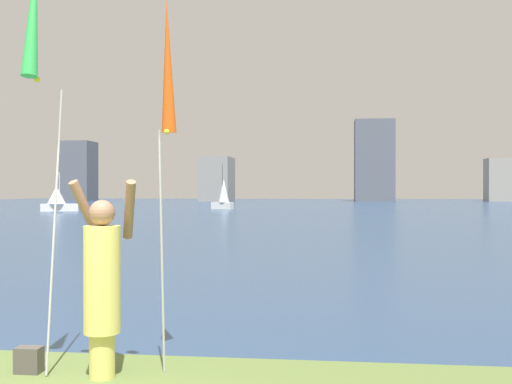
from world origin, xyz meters
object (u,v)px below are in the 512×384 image
(kite_flag_left, at_px, (34,24))
(sailboat_4, at_px, (57,199))
(bag, at_px, (29,360))
(kite_flag_right, at_px, (168,73))
(sailboat_2, at_px, (223,195))
(person, at_px, (102,280))

(kite_flag_left, bearing_deg, sailboat_4, 114.81)
(bag, relative_size, sailboat_4, 0.08)
(kite_flag_right, height_order, sailboat_2, sailboat_2)
(person, bearing_deg, kite_flag_left, -135.19)
(sailboat_2, bearing_deg, bag, -82.43)
(sailboat_4, bearing_deg, kite_flag_left, -65.19)
(bag, bearing_deg, sailboat_4, 114.72)
(person, xyz_separation_m, kite_flag_left, (-0.59, -0.29, 2.57))
(kite_flag_left, bearing_deg, person, 26.00)
(person, distance_m, kite_flag_right, 2.29)
(kite_flag_left, height_order, kite_flag_right, kite_flag_left)
(kite_flag_right, height_order, sailboat_4, kite_flag_right)
(person, height_order, sailboat_4, sailboat_4)
(bag, bearing_deg, kite_flag_right, 12.52)
(kite_flag_right, relative_size, sailboat_2, 0.90)
(sailboat_2, bearing_deg, sailboat_4, -151.15)
(bag, distance_m, sailboat_2, 52.63)
(kite_flag_right, distance_m, bag, 3.37)
(person, bearing_deg, bag, -165.45)
(kite_flag_right, bearing_deg, person, -147.34)
(person, distance_m, kite_flag_left, 2.65)
(kite_flag_left, distance_m, kite_flag_right, 1.40)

